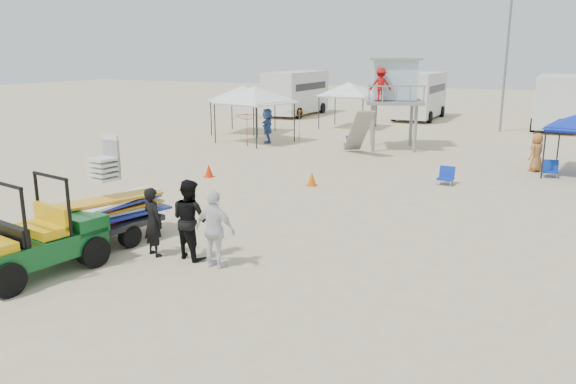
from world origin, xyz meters
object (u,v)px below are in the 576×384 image
at_px(utility_cart, 32,231).
at_px(man_left, 153,222).
at_px(lifeguard_tower, 394,83).
at_px(surf_trailer, 111,205).

relative_size(utility_cart, man_left, 1.78).
distance_m(man_left, lifeguard_tower, 17.50).
height_order(surf_trailer, lifeguard_tower, lifeguard_tower).
relative_size(man_left, lifeguard_tower, 0.38).
bearing_deg(man_left, surf_trailer, 7.75).
bearing_deg(lifeguard_tower, surf_trailer, -97.41).
height_order(utility_cart, lifeguard_tower, lifeguard_tower).
height_order(man_left, lifeguard_tower, lifeguard_tower).
distance_m(utility_cart, man_left, 2.55).
bearing_deg(utility_cart, lifeguard_tower, 83.46).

